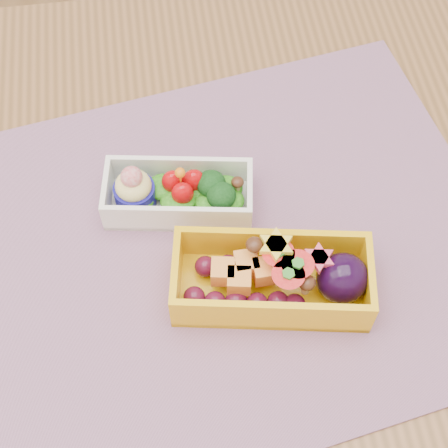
{
  "coord_description": "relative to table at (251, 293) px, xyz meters",
  "views": [
    {
      "loc": [
        -0.08,
        -0.34,
        1.37
      ],
      "look_at": [
        -0.03,
        0.01,
        0.79
      ],
      "focal_mm": 56.02,
      "sensor_mm": 36.0,
      "label": 1
    }
  ],
  "objects": [
    {
      "name": "ground",
      "position": [
        0.0,
        0.0,
        -0.65
      ],
      "size": [
        3.0,
        3.0,
        0.0
      ],
      "primitive_type": "plane",
      "color": "olive"
    },
    {
      "name": "bento_white",
      "position": [
        -0.07,
        0.06,
        0.12
      ],
      "size": [
        0.16,
        0.09,
        0.06
      ],
      "rotation": [
        0.0,
        0.0,
        -0.16
      ],
      "color": "white",
      "rests_on": "placemat"
    },
    {
      "name": "table",
      "position": [
        0.0,
        0.0,
        0.0
      ],
      "size": [
        1.2,
        0.8,
        0.75
      ],
      "color": "brown",
      "rests_on": "ground"
    },
    {
      "name": "placemat",
      "position": [
        -0.04,
        0.01,
        0.1
      ],
      "size": [
        0.64,
        0.53,
        0.0
      ],
      "primitive_type": "cube",
      "rotation": [
        0.0,
        0.0,
        0.17
      ],
      "color": "gray",
      "rests_on": "table"
    },
    {
      "name": "bento_yellow",
      "position": [
        0.01,
        -0.05,
        0.13
      ],
      "size": [
        0.2,
        0.11,
        0.06
      ],
      "rotation": [
        0.0,
        0.0,
        -0.17
      ],
      "color": "#ECAE0C",
      "rests_on": "placemat"
    }
  ]
}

